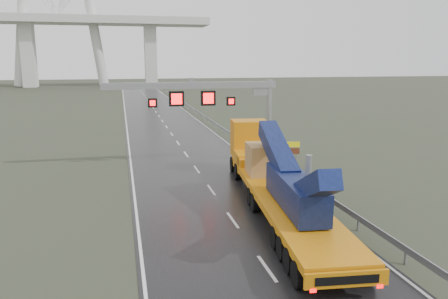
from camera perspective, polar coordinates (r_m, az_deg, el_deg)
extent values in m
plane|color=#323727|center=(21.39, 3.87, -12.94)|extent=(400.00, 400.00, 0.00)
cube|color=black|center=(59.52, -7.51, 2.93)|extent=(11.00, 200.00, 0.02)
cube|color=silver|center=(39.69, 5.77, -1.16)|extent=(1.20, 1.20, 0.30)
cylinder|color=gray|center=(39.08, 5.88, 3.78)|extent=(0.48, 0.48, 7.20)
cube|color=gray|center=(37.09, -4.26, 8.36)|extent=(14.80, 0.55, 0.55)
cube|color=gray|center=(38.55, 4.83, 7.73)|extent=(1.40, 0.35, 0.90)
cube|color=gray|center=(37.07, -4.27, 9.05)|extent=(0.35, 0.35, 0.35)
cube|color=black|center=(36.94, -6.22, 6.60)|extent=(1.25, 0.25, 1.25)
cube|color=#FF0C0C|center=(36.80, -6.20, 6.58)|extent=(0.90, 0.02, 0.90)
cube|color=black|center=(37.36, -2.08, 6.71)|extent=(1.25, 0.25, 1.25)
cube|color=#FF0C0C|center=(37.23, -2.04, 6.70)|extent=(0.90, 0.02, 0.90)
cube|color=black|center=(36.77, -9.32, 6.02)|extent=(0.75, 0.25, 0.75)
cube|color=#FF0C0C|center=(36.63, -9.31, 6.00)|extent=(0.54, 0.02, 0.54)
cube|color=black|center=(37.83, 0.91, 6.32)|extent=(0.75, 0.25, 0.75)
cube|color=#FF0C0C|center=(37.69, 0.96, 6.31)|extent=(0.54, 0.02, 0.54)
cube|color=silver|center=(161.24, -24.17, 11.18)|extent=(4.00, 6.00, 21.00)
cube|color=silver|center=(158.95, -9.57, 12.03)|extent=(4.00, 6.00, 21.00)
cube|color=orange|center=(24.25, 8.45, -7.05)|extent=(4.80, 15.91, 0.39)
cube|color=orange|center=(17.37, 15.71, -16.01)|extent=(3.24, 0.48, 0.62)
cube|color=black|center=(17.31, 15.82, -16.12)|extent=(2.45, 0.29, 0.34)
cube|color=#FF0505|center=(17.04, 11.56, -17.65)|extent=(0.25, 0.07, 0.13)
cube|color=#FF0505|center=(17.97, 19.70, -16.50)|extent=(0.25, 0.07, 0.13)
cube|color=orange|center=(31.87, 4.53, -1.59)|extent=(3.04, 1.65, 0.56)
cube|color=orange|center=(33.64, 3.91, -1.37)|extent=(3.25, 3.65, 1.34)
cube|color=orange|center=(35.31, 3.32, 1.48)|extent=(3.02, 2.52, 2.91)
cube|color=black|center=(36.36, 3.01, 2.32)|extent=(2.56, 0.33, 1.34)
cube|color=#0E1941|center=(22.90, 9.27, -5.41)|extent=(2.28, 6.84, 1.57)
cube|color=#0E1941|center=(26.23, 6.99, -0.14)|extent=(1.78, 6.25, 2.86)
cube|color=#0E1941|center=(20.06, 11.60, -4.95)|extent=(1.48, 4.52, 2.70)
cylinder|color=gray|center=(22.83, 10.97, -2.90)|extent=(0.37, 0.37, 1.79)
cube|color=tan|center=(29.36, 5.51, -1.24)|extent=(2.71, 2.71, 2.01)
cylinder|color=black|center=(20.01, 12.32, -13.24)|extent=(3.35, 1.46, 1.12)
cylinder|color=black|center=(27.00, 6.83, -6.42)|extent=(3.35, 1.46, 1.12)
cylinder|color=black|center=(35.52, 3.35, -1.87)|extent=(3.13, 1.55, 1.23)
cylinder|color=gray|center=(35.02, 7.78, -1.02)|extent=(0.09, 0.09, 2.58)
cylinder|color=gray|center=(35.42, 9.41, -0.93)|extent=(0.09, 0.09, 2.58)
cube|color=#FCFA0D|center=(35.01, 8.65, 0.66)|extent=(1.48, 0.43, 0.43)
cube|color=#572C19|center=(35.12, 8.62, -0.20)|extent=(1.48, 0.43, 0.48)
cube|color=red|center=(37.70, 5.35, -1.15)|extent=(0.74, 0.46, 1.18)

